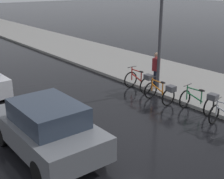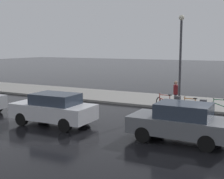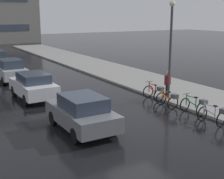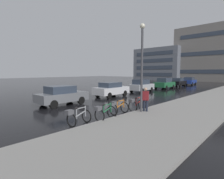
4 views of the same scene
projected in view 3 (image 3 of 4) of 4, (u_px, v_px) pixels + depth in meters
ground_plane at (142, 128)px, 13.89m from camera, size 140.00×140.00×0.00m
sidewalk_kerb at (130, 76)px, 25.21m from camera, size 4.80×60.00×0.14m
bicycle_nearest at (214, 115)px, 14.22m from camera, size 0.82×1.39×0.96m
bicycle_second at (195, 105)px, 15.70m from camera, size 0.80×1.41×0.97m
bicycle_third at (169, 99)px, 16.84m from camera, size 0.76×1.37×0.97m
bicycle_farthest at (155, 92)px, 18.34m from camera, size 0.79×1.41×1.02m
car_grey at (82, 112)px, 13.50m from camera, size 1.92×4.04×1.57m
car_white at (33, 86)px, 18.57m from camera, size 1.93×4.15×1.57m
car_silver at (10, 70)px, 23.51m from camera, size 1.87×3.83×1.69m
pedestrian at (168, 83)px, 18.50m from camera, size 0.46×0.37×1.70m
streetlamp at (171, 43)px, 17.64m from camera, size 0.32×0.32×5.68m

